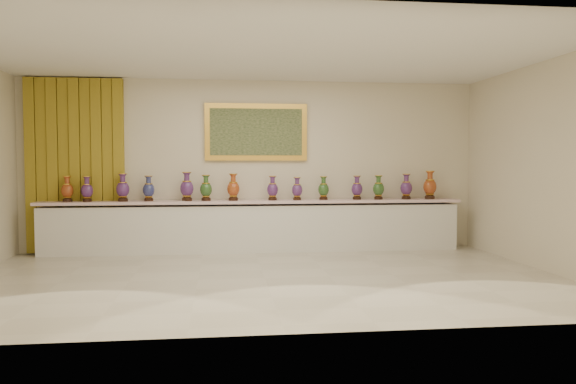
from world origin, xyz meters
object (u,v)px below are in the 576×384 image
at_px(counter, 254,227).
at_px(vase_2, 123,189).
at_px(vase_1, 87,190).
at_px(vase_0, 67,190).

height_order(counter, vase_2, vase_2).
bearing_deg(vase_2, vase_1, -178.71).
bearing_deg(counter, vase_1, -179.09).
height_order(vase_1, vase_2, vase_2).
height_order(counter, vase_1, vase_1).
relative_size(vase_0, vase_1, 1.01).
relative_size(counter, vase_2, 15.46).
bearing_deg(vase_1, vase_2, 1.29).
distance_m(counter, vase_0, 3.20).
bearing_deg(vase_0, vase_2, -2.56).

